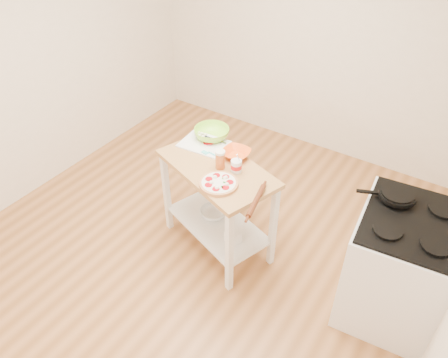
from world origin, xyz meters
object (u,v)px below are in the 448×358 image
green_bowl (212,133)px  pizza (219,183)px  beer_pint (220,159)px  rolling_pin (256,201)px  spatula (209,153)px  gas_stove (399,266)px  shelf_glass_bowl (213,213)px  knife (209,138)px  yogurt_tub (236,166)px  skillet (396,195)px  shelf_bin (233,237)px  cutting_board (204,143)px  prep_island (217,191)px  orange_bowl (236,154)px

green_bowl → pizza: bearing=-50.7°
beer_pint → rolling_pin: bearing=-25.4°
spatula → rolling_pin: 0.72m
gas_stove → shelf_glass_bowl: (-1.61, -0.13, -0.18)m
shelf_glass_bowl → knife: bearing=129.4°
yogurt_tub → spatula: bearing=167.2°
knife → yogurt_tub: size_ratio=1.42×
skillet → shelf_bin: 1.36m
knife → shelf_glass_bowl: size_ratio=1.13×
cutting_board → prep_island: bearing=-41.7°
gas_stove → beer_pint: size_ratio=6.83×
gas_stove → rolling_pin: size_ratio=3.07×
prep_island → beer_pint: 0.34m
gas_stove → rolling_pin: gas_stove is taller
orange_bowl → green_bowl: 0.35m
knife → shelf_bin: (0.52, -0.41, -0.60)m
gas_stove → beer_pint: gas_stove is taller
cutting_board → skillet: bearing=0.0°
prep_island → rolling_pin: size_ratio=3.19×
spatula → green_bowl: size_ratio=0.50×
rolling_pin → shelf_glass_bowl: rolling_pin is taller
prep_island → yogurt_tub: yogurt_tub is taller
cutting_board → shelf_glass_bowl: cutting_board is taller
spatula → orange_bowl: size_ratio=0.66×
prep_island → gas_stove: size_ratio=1.04×
knife → rolling_pin: 0.93m
pizza → yogurt_tub: (0.02, 0.22, 0.04)m
gas_stove → green_bowl: 1.87m
skillet → pizza: bearing=-179.0°
pizza → beer_pint: bearing=121.2°
beer_pint → skillet: bearing=14.6°
skillet → spatula: size_ratio=2.59×
beer_pint → rolling_pin: size_ratio=0.45×
pizza → shelf_glass_bowl: (-0.23, 0.25, -0.62)m
pizza → prep_island: bearing=127.8°
pizza → cutting_board: (-0.43, 0.40, -0.01)m
cutting_board → green_bowl: size_ratio=1.35×
spatula → knife: (-0.13, 0.19, 0.00)m
beer_pint → cutting_board: bearing=145.9°
beer_pint → rolling_pin: 0.51m
skillet → knife: (-1.62, -0.04, -0.06)m
prep_island → yogurt_tub: size_ratio=6.06×
orange_bowl → yogurt_tub: (0.11, -0.18, 0.03)m
skillet → green_bowl: 1.62m
green_bowl → spatula: bearing=-60.1°
pizza → shelf_bin: size_ratio=2.72×
orange_bowl → beer_pint: bearing=-96.0°
green_bowl → yogurt_tub: 0.54m
knife → rolling_pin: (0.77, -0.51, 0.00)m
knife → yogurt_tub: bearing=-31.9°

